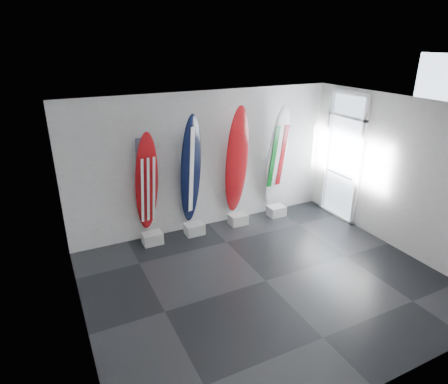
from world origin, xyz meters
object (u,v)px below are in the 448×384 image
surfboard_swiss (237,161)px  surfboard_italy (277,157)px  surfboard_navy (191,170)px  surfboard_usa (147,183)px

surfboard_swiss → surfboard_italy: (1.04, 0.00, -0.03)m
surfboard_navy → surfboard_swiss: size_ratio=0.96×
surfboard_swiss → surfboard_italy: 1.04m
surfboard_usa → surfboard_navy: bearing=-8.5°
surfboard_swiss → surfboard_italy: bearing=-3.9°
surfboard_usa → surfboard_navy: (0.94, 0.00, 0.12)m
surfboard_navy → surfboard_italy: surfboard_italy is taller
surfboard_usa → surfboard_navy: 0.95m
surfboard_swiss → surfboard_usa: bearing=176.1°
surfboard_italy → surfboard_navy: bearing=172.2°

